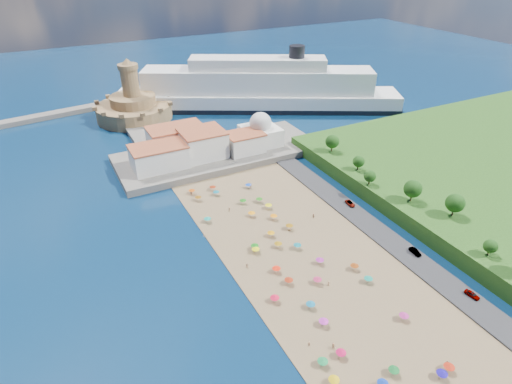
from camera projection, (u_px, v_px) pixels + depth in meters
ground at (281, 253)px, 132.77m from camera, size 700.00×700.00×0.00m
terrace at (219, 153)px, 191.91m from camera, size 90.00×36.00×3.00m
jetty at (150, 136)px, 210.19m from camera, size 18.00×70.00×2.40m
waterfront_buildings at (190, 145)px, 184.02m from camera, size 57.00×29.00×11.00m
domed_building at (260, 132)px, 194.50m from camera, size 16.00×16.00×15.00m
fortress at (134, 107)px, 230.41m from camera, size 40.00×40.00×32.40m
cruise_ship at (258, 90)px, 243.31m from camera, size 153.63×96.88×35.27m
beach_parasols at (299, 270)px, 122.67m from camera, size 32.13×116.45×2.20m
beachgoers at (281, 251)px, 132.19m from camera, size 38.89×104.56×1.85m
parked_cars at (401, 241)px, 135.89m from camera, size 2.68×57.08×1.43m
hillside_trees at (425, 198)px, 141.63m from camera, size 15.86×109.71×7.93m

